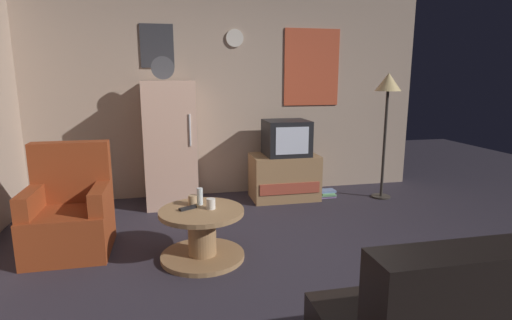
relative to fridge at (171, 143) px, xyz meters
name	(u,v)px	position (x,y,z in m)	size (l,w,h in m)	color
ground_plane	(277,275)	(0.78, -2.06, -0.75)	(12.00, 12.00, 0.00)	#2D2833
wall_with_art	(230,92)	(0.79, 0.39, 0.59)	(5.20, 0.12, 2.68)	tan
fridge	(171,143)	(0.00, 0.00, 0.00)	(0.60, 0.62, 1.77)	beige
tv_stand	(284,177)	(1.41, -0.08, -0.47)	(0.84, 0.53, 0.57)	#9E754C
crt_tv	(286,138)	(1.43, -0.08, 0.04)	(0.54, 0.51, 0.44)	black
standing_lamp	(388,92)	(2.66, -0.31, 0.60)	(0.32, 0.32, 1.59)	#332D28
coffee_table	(202,234)	(0.23, -1.62, -0.53)	(0.72, 0.72, 0.44)	#9E754C
wine_glass	(200,196)	(0.23, -1.48, -0.24)	(0.05, 0.05, 0.15)	silver
mug_ceramic_white	(211,204)	(0.31, -1.62, -0.27)	(0.08, 0.08, 0.09)	silver
mug_ceramic_tan	(193,200)	(0.17, -1.49, -0.27)	(0.08, 0.08, 0.09)	tan
remote_control	(188,208)	(0.12, -1.59, -0.30)	(0.15, 0.04, 0.02)	black
armchair	(70,214)	(-0.91, -1.19, -0.42)	(0.68, 0.68, 0.96)	maroon
book_stack	(326,193)	(1.97, -0.14, -0.71)	(0.22, 0.18, 0.10)	#A47EC5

